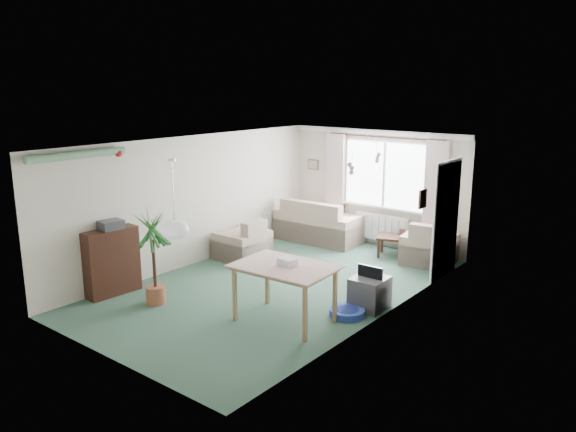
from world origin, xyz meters
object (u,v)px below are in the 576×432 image
Objects in this scene: sofa at (320,220)px; dining_table at (285,294)px; coffee_table at (401,247)px; houseplant at (154,257)px; armchair_corner at (430,242)px; bookshelf at (112,262)px; armchair_left at (242,239)px; pet_bed at (347,313)px; tv_cube at (370,293)px.

sofa is 4.30m from dining_table.
houseplant is at bearing -112.43° from coffee_table.
dining_table is at bearing 116.09° from sofa.
armchair_corner reaches higher than coffee_table.
bookshelf is at bearing 46.99° from armchair_corner.
bookshelf reaches higher than armchair_left.
armchair_left is (-2.98, -1.95, -0.02)m from armchair_corner.
pet_bed is (3.44, 1.58, -0.49)m from bookshelf.
houseplant is at bearing -145.93° from tv_cube.
bookshelf reaches higher than pet_bed.
armchair_corner is 0.63m from coffee_table.
houseplant is at bearing 14.23° from bookshelf.
houseplant is at bearing 11.94° from armchair_left.
bookshelf is at bearing -155.34° from pet_bed.
sofa is 1.40× the size of dining_table.
armchair_left is (-0.45, -1.98, -0.06)m from sofa.
coffee_table is 3.17m from pet_bed.
armchair_corner is at bearing -2.40° from coffee_table.
houseplant reaches higher than armchair_corner.
pet_bed is (0.72, -3.08, -0.15)m from coffee_table.
tv_cube is (0.22, -2.60, -0.17)m from armchair_corner.
armchair_left is at bearing 25.85° from armchair_corner.
bookshelf reaches higher than sofa.
armchair_left is 1.70× the size of pet_bed.
armchair_left is at bearing 74.98° from sofa.
dining_table reaches higher than tv_cube.
houseplant is (-2.45, -4.47, 0.33)m from armchair_corner.
armchair_corner is (2.53, -0.02, -0.05)m from sofa.
armchair_corner is at bearing 123.55° from armchair_left.
armchair_left is 3.08m from dining_table.
armchair_corner reaches higher than tv_cube.
armchair_corner is 3.08m from pet_bed.
armchair_corner is 3.56m from armchair_left.
tv_cube is at bearing 78.93° from armchair_left.
armchair_corner is 5.70m from bookshelf.
sofa is 2.03m from armchair_left.
tv_cube is (2.75, -2.62, -0.21)m from sofa.
houseplant reaches higher than coffee_table.
coffee_table is at bearing 103.17° from pet_bed.
tv_cube is at bearing 33.51° from bookshelf.
pet_bed is (2.65, -3.08, -0.40)m from sofa.
bookshelf reaches higher than tv_cube.
sofa reaches higher than tv_cube.
pet_bed is at bearing 28.79° from houseplant.
houseplant is at bearing 88.63° from sofa.
houseplant is 2.86× the size of pet_bed.
dining_table is 2.51× the size of pet_bed.
houseplant is (-1.86, -4.50, 0.54)m from coffee_table.
tv_cube is at bearing 35.04° from houseplant.
sofa is 4.51m from houseplant.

